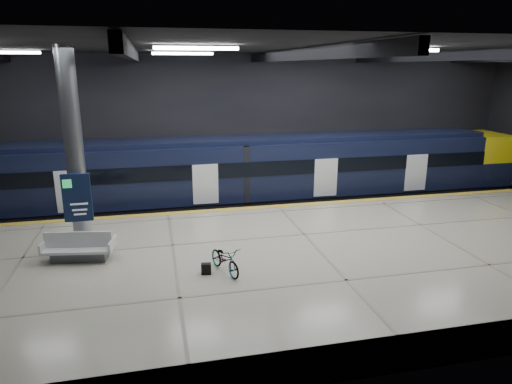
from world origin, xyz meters
name	(u,v)px	position (x,y,z in m)	size (l,w,h in m)	color
ground	(296,251)	(0.00, 0.00, 0.00)	(30.00, 30.00, 0.00)	black
room_shell	(299,111)	(0.00, 0.00, 5.72)	(30.10, 16.10, 8.05)	black
platform	(317,263)	(0.00, -2.50, 0.55)	(30.00, 11.00, 1.10)	#B6AF9A
safety_strip	(278,206)	(0.00, 2.75, 1.11)	(30.00, 0.40, 0.01)	gold
rails	(264,210)	(0.00, 5.50, 0.08)	(30.00, 1.52, 0.16)	gray
train	(294,171)	(1.61, 5.50, 2.06)	(29.40, 2.84, 3.79)	black
bench	(79,250)	(-8.07, -1.65, 1.45)	(2.38, 1.29, 1.00)	#595B60
bicycle	(225,259)	(-3.49, -3.64, 1.54)	(0.58, 1.67, 0.88)	#99999E
pannier_bag	(206,269)	(-4.09, -3.64, 1.28)	(0.30, 0.18, 0.35)	black
info_column	(75,157)	(-8.00, -1.03, 4.46)	(0.90, 0.78, 6.90)	#9EA0A5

